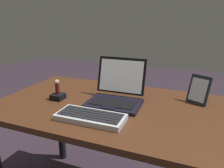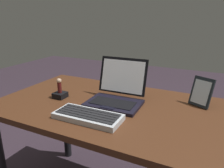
{
  "view_description": "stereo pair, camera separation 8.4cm",
  "coord_description": "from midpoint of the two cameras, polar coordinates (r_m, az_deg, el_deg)",
  "views": [
    {
      "loc": [
        0.33,
        -1.02,
        1.2
      ],
      "look_at": [
        -0.07,
        0.0,
        0.84
      ],
      "focal_mm": 34.68,
      "sensor_mm": 36.0,
      "label": 1
    },
    {
      "loc": [
        0.41,
        -0.98,
        1.2
      ],
      "look_at": [
        -0.07,
        0.0,
        0.84
      ],
      "focal_mm": 34.68,
      "sensor_mm": 36.0,
      "label": 2
    }
  ],
  "objects": [
    {
      "name": "desk",
      "position": [
        1.21,
        5.18,
        -10.27
      ],
      "size": [
        1.44,
        0.74,
        0.72
      ],
      "color": "#472614",
      "rests_on": "ground"
    },
    {
      "name": "laptop_front",
      "position": [
        1.21,
        3.23,
        -2.7
      ],
      "size": [
        0.3,
        0.27,
        0.24
      ],
      "color": "black",
      "rests_on": "desk"
    },
    {
      "name": "external_keyboard",
      "position": [
        1.04,
        -4.04,
        -8.49
      ],
      "size": [
        0.33,
        0.14,
        0.03
      ],
      "color": "#B7BDC3",
      "rests_on": "desk"
    },
    {
      "name": "photo_frame",
      "position": [
        1.26,
        24.3,
        -2.01
      ],
      "size": [
        0.13,
        0.1,
        0.16
      ],
      "color": "black",
      "rests_on": "desk"
    },
    {
      "name": "figurine_stand",
      "position": [
        1.31,
        -11.75,
        -2.91
      ],
      "size": [
        0.07,
        0.07,
        0.03
      ],
      "primitive_type": "cube",
      "color": "black",
      "rests_on": "desk"
    },
    {
      "name": "figurine",
      "position": [
        1.29,
        -11.93,
        -0.26
      ],
      "size": [
        0.03,
        0.03,
        0.09
      ],
      "color": "#551515",
      "rests_on": "figurine_stand"
    },
    {
      "name": "coffee_mug",
      "position": [
        1.4,
        6.9,
        -0.21
      ],
      "size": [
        0.11,
        0.07,
        0.08
      ],
      "color": "silver",
      "rests_on": "desk"
    }
  ]
}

